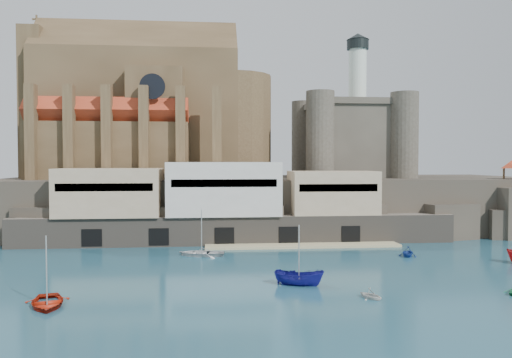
{
  "coord_description": "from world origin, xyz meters",
  "views": [
    {
      "loc": [
        -12.27,
        -57.32,
        13.08
      ],
      "look_at": [
        -3.93,
        32.0,
        9.95
      ],
      "focal_mm": 35.0,
      "sensor_mm": 36.0,
      "label": 1
    }
  ],
  "objects_px": {
    "church": "(148,115)",
    "boat_1": "(371,299)",
    "castle_keep": "(351,136)",
    "boat_0": "(47,306)",
    "boat_2": "(299,285)"
  },
  "relations": [
    {
      "from": "church",
      "to": "boat_1",
      "type": "distance_m",
      "value": 63.72
    },
    {
      "from": "castle_keep",
      "to": "boat_1",
      "type": "xyz_separation_m",
      "value": [
        -13.04,
        -52.45,
        -18.31
      ]
    },
    {
      "from": "castle_keep",
      "to": "boat_0",
      "type": "height_order",
      "value": "castle_keep"
    },
    {
      "from": "boat_1",
      "to": "church",
      "type": "bearing_deg",
      "value": 85.35
    },
    {
      "from": "church",
      "to": "boat_1",
      "type": "height_order",
      "value": "church"
    },
    {
      "from": "castle_keep",
      "to": "boat_0",
      "type": "xyz_separation_m",
      "value": [
        -43.07,
        -52.06,
        -18.31
      ]
    },
    {
      "from": "church",
      "to": "boat_0",
      "type": "relative_size",
      "value": 7.92
    },
    {
      "from": "boat_1",
      "to": "boat_2",
      "type": "distance_m",
      "value": 8.22
    },
    {
      "from": "castle_keep",
      "to": "boat_1",
      "type": "distance_m",
      "value": 57.07
    },
    {
      "from": "church",
      "to": "boat_2",
      "type": "bearing_deg",
      "value": -65.91
    },
    {
      "from": "castle_keep",
      "to": "boat_2",
      "type": "xyz_separation_m",
      "value": [
        -18.96,
        -46.75,
        -18.31
      ]
    },
    {
      "from": "castle_keep",
      "to": "boat_1",
      "type": "height_order",
      "value": "castle_keep"
    },
    {
      "from": "boat_1",
      "to": "castle_keep",
      "type": "bearing_deg",
      "value": 44.35
    },
    {
      "from": "boat_2",
      "to": "boat_1",
      "type": "bearing_deg",
      "value": -114.26
    },
    {
      "from": "church",
      "to": "boat_2",
      "type": "xyz_separation_m",
      "value": [
        21.24,
        -47.52,
        -22.13
      ]
    }
  ]
}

